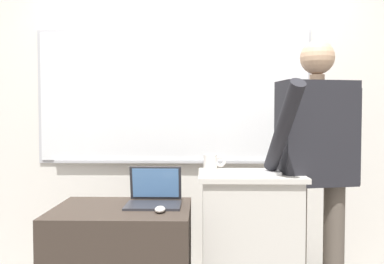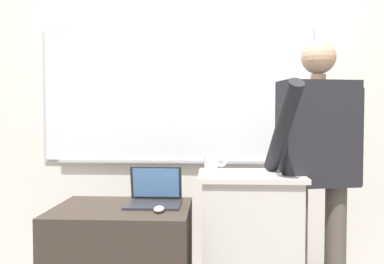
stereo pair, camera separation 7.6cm
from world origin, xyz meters
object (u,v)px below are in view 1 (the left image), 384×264
wireless_keyboard (246,173)px  coffee_mug (212,162)px  lectern_podium (250,247)px  laptop (154,194)px  person_presenter (316,158)px  computer_mouse_by_laptop (160,209)px

wireless_keyboard → coffee_mug: bearing=133.3°
lectern_podium → coffee_mug: coffee_mug is taller
laptop → coffee_mug: bearing=25.7°
laptop → person_presenter: bearing=1.9°
person_presenter → laptop: 1.02m
lectern_podium → wireless_keyboard: 0.48m
person_presenter → laptop: person_presenter is taller
lectern_podium → computer_mouse_by_laptop: (-0.53, -0.22, 0.29)m
lectern_podium → wireless_keyboard: size_ratio=2.28×
wireless_keyboard → computer_mouse_by_laptop: wireless_keyboard is taller
laptop → computer_mouse_by_laptop: 0.22m
lectern_podium → computer_mouse_by_laptop: lectern_podium is taller
lectern_podium → laptop: size_ratio=2.81×
person_presenter → wireless_keyboard: 0.45m
coffee_mug → computer_mouse_by_laptop: bearing=-128.4°
laptop → wireless_keyboard: 0.58m
person_presenter → wireless_keyboard: size_ratio=4.28×
laptop → computer_mouse_by_laptop: bearing=-75.0°
lectern_podium → computer_mouse_by_laptop: 0.64m
person_presenter → coffee_mug: 0.66m
person_presenter → wireless_keyboard: person_presenter is taller
lectern_podium → wireless_keyboard: (-0.03, -0.06, 0.47)m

